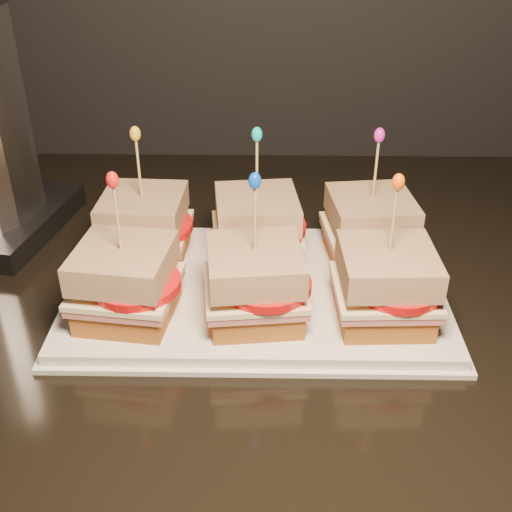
{
  "coord_description": "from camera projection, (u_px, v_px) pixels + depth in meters",
  "views": [
    {
      "loc": [
        0.28,
        0.98,
        1.36
      ],
      "look_at": [
        0.27,
        1.58,
        1.0
      ],
      "focal_mm": 45.0,
      "sensor_mm": 36.0,
      "label": 1
    }
  ],
  "objects": [
    {
      "name": "granite_slab",
      "position": [
        346.0,
        281.0,
        0.79
      ],
      "size": [
        2.3,
        0.73,
        0.04
      ],
      "primitive_type": "cube",
      "color": "black",
      "rests_on": "cabinet"
    },
    {
      "name": "platter",
      "position": [
        256.0,
        290.0,
        0.73
      ],
      "size": [
        0.42,
        0.26,
        0.02
      ],
      "primitive_type": "cube",
      "color": "white",
      "rests_on": "granite_slab"
    },
    {
      "name": "platter_rim",
      "position": [
        256.0,
        295.0,
        0.73
      ],
      "size": [
        0.43,
        0.27,
        0.01
      ],
      "primitive_type": "cube",
      "color": "white",
      "rests_on": "granite_slab"
    },
    {
      "name": "sandwich_0_bread_bot",
      "position": [
        147.0,
        246.0,
        0.77
      ],
      "size": [
        0.1,
        0.1,
        0.03
      ],
      "primitive_type": "cube",
      "rotation": [
        0.0,
        0.0,
        -0.05
      ],
      "color": "brown",
      "rests_on": "platter"
    },
    {
      "name": "sandwich_0_ham",
      "position": [
        146.0,
        234.0,
        0.76
      ],
      "size": [
        0.1,
        0.1,
        0.01
      ],
      "primitive_type": "cube",
      "rotation": [
        0.0,
        0.0,
        -0.05
      ],
      "color": "#B15D5D",
      "rests_on": "sandwich_0_bread_bot"
    },
    {
      "name": "sandwich_0_cheese",
      "position": [
        145.0,
        229.0,
        0.76
      ],
      "size": [
        0.11,
        0.1,
        0.01
      ],
      "primitive_type": "cube",
      "rotation": [
        0.0,
        0.0,
        -0.05
      ],
      "color": "#FFE9AF",
      "rests_on": "sandwich_0_ham"
    },
    {
      "name": "sandwich_0_tomato",
      "position": [
        154.0,
        226.0,
        0.75
      ],
      "size": [
        0.09,
        0.09,
        0.01
      ],
      "primitive_type": "cylinder",
      "color": "red",
      "rests_on": "sandwich_0_cheese"
    },
    {
      "name": "sandwich_0_bread_top",
      "position": [
        143.0,
        208.0,
        0.74
      ],
      "size": [
        0.1,
        0.1,
        0.03
      ],
      "primitive_type": "cube",
      "rotation": [
        0.0,
        0.0,
        -0.05
      ],
      "color": "brown",
      "rests_on": "sandwich_0_tomato"
    },
    {
      "name": "sandwich_0_pick",
      "position": [
        139.0,
        172.0,
        0.72
      ],
      "size": [
        0.0,
        0.0,
        0.09
      ],
      "primitive_type": "cylinder",
      "color": "tan",
      "rests_on": "sandwich_0_bread_top"
    },
    {
      "name": "sandwich_0_frill",
      "position": [
        135.0,
        134.0,
        0.69
      ],
      "size": [
        0.01,
        0.01,
        0.02
      ],
      "primitive_type": "ellipsoid",
      "color": "gold",
      "rests_on": "sandwich_0_pick"
    },
    {
      "name": "sandwich_1_bread_bot",
      "position": [
        257.0,
        247.0,
        0.77
      ],
      "size": [
        0.1,
        0.1,
        0.03
      ],
      "primitive_type": "cube",
      "rotation": [
        0.0,
        0.0,
        0.11
      ],
      "color": "brown",
      "rests_on": "platter"
    },
    {
      "name": "sandwich_1_ham",
      "position": [
        257.0,
        235.0,
        0.76
      ],
      "size": [
        0.11,
        0.11,
        0.01
      ],
      "primitive_type": "cube",
      "rotation": [
        0.0,
        0.0,
        0.11
      ],
      "color": "#B15D5D",
      "rests_on": "sandwich_1_bread_bot"
    },
    {
      "name": "sandwich_1_cheese",
      "position": [
        257.0,
        230.0,
        0.75
      ],
      "size": [
        0.11,
        0.11,
        0.01
      ],
      "primitive_type": "cube",
      "rotation": [
        0.0,
        0.0,
        0.11
      ],
      "color": "#FFE9AF",
      "rests_on": "sandwich_1_ham"
    },
    {
      "name": "sandwich_1_tomato",
      "position": [
        267.0,
        227.0,
        0.74
      ],
      "size": [
        0.09,
        0.09,
        0.01
      ],
      "primitive_type": "cylinder",
      "color": "red",
      "rests_on": "sandwich_1_cheese"
    },
    {
      "name": "sandwich_1_bread_top",
      "position": [
        257.0,
        209.0,
        0.74
      ],
      "size": [
        0.1,
        0.1,
        0.03
      ],
      "primitive_type": "cube",
      "rotation": [
        0.0,
        0.0,
        0.11
      ],
      "color": "brown",
      "rests_on": "sandwich_1_tomato"
    },
    {
      "name": "sandwich_1_pick",
      "position": [
        257.0,
        173.0,
        0.72
      ],
      "size": [
        0.0,
        0.0,
        0.09
      ],
      "primitive_type": "cylinder",
      "color": "tan",
      "rests_on": "sandwich_1_bread_top"
    },
    {
      "name": "sandwich_1_frill",
      "position": [
        257.0,
        134.0,
        0.69
      ],
      "size": [
        0.01,
        0.01,
        0.02
      ],
      "primitive_type": "ellipsoid",
      "color": "#09B9B7",
      "rests_on": "sandwich_1_pick"
    },
    {
      "name": "sandwich_2_bread_bot",
      "position": [
        367.0,
        248.0,
        0.76
      ],
      "size": [
        0.1,
        0.1,
        0.03
      ],
      "primitive_type": "cube",
      "rotation": [
        0.0,
        0.0,
        0.11
      ],
      "color": "brown",
      "rests_on": "platter"
    },
    {
      "name": "sandwich_2_ham",
      "position": [
        369.0,
        236.0,
        0.76
      ],
      "size": [
        0.11,
        0.11,
        0.01
      ],
      "primitive_type": "cube",
      "rotation": [
        0.0,
        0.0,
        0.11
      ],
      "color": "#B15D5D",
      "rests_on": "sandwich_2_bread_bot"
    },
    {
      "name": "sandwich_2_cheese",
      "position": [
        369.0,
        231.0,
        0.75
      ],
      "size": [
        0.11,
        0.11,
        0.01
      ],
      "primitive_type": "cube",
      "rotation": [
        0.0,
        0.0,
        0.11
      ],
      "color": "#FFE9AF",
      "rests_on": "sandwich_2_ham"
    },
    {
      "name": "sandwich_2_tomato",
      "position": [
        381.0,
        228.0,
        0.74
      ],
      "size": [
        0.09,
        0.09,
        0.01
      ],
      "primitive_type": "cylinder",
      "color": "red",
      "rests_on": "sandwich_2_cheese"
    },
    {
      "name": "sandwich_2_bread_top",
      "position": [
        371.0,
        210.0,
        0.74
      ],
      "size": [
        0.1,
        0.1,
        0.03
      ],
      "primitive_type": "cube",
      "rotation": [
        0.0,
        0.0,
        0.11
      ],
      "color": "brown",
      "rests_on": "sandwich_2_tomato"
    },
    {
      "name": "sandwich_2_pick",
      "position": [
        375.0,
        174.0,
        0.71
      ],
      "size": [
        0.0,
        0.0,
        0.09
      ],
      "primitive_type": "cylinder",
      "color": "tan",
      "rests_on": "sandwich_2_bread_top"
    },
    {
      "name": "sandwich_2_frill",
      "position": [
        379.0,
        135.0,
        0.69
      ],
      "size": [
        0.01,
        0.01,
        0.02
      ],
      "primitive_type": "ellipsoid",
      "color": "#CF18BB",
      "rests_on": "sandwich_2_pick"
    },
    {
      "name": "sandwich_3_bread_bot",
      "position": [
        128.0,
        305.0,
        0.67
      ],
      "size": [
        0.1,
        0.1,
        0.03
      ],
      "primitive_type": "cube",
      "rotation": [
        0.0,
        0.0,
        -0.13
      ],
      "color": "brown",
      "rests_on": "platter"
    },
    {
      "name": "sandwich_3_ham",
      "position": [
        127.0,
        291.0,
        0.66
      ],
      "size": [
        0.11,
        0.11,
        0.01
      ],
      "primitive_type": "cube",
      "rotation": [
        0.0,
        0.0,
        -0.13
      ],
      "color": "#B15D5D",
      "rests_on": "sandwich_3_bread_bot"
    },
    {
      "name": "sandwich_3_cheese",
      "position": [
        126.0,
        286.0,
        0.65
      ],
      "size": [
        0.11,
        0.11,
        0.01
      ],
      "primitive_type": "cube",
      "rotation": [
        0.0,
        0.0,
        -0.13
      ],
      "color": "#FFE9AF",
      "rests_on": "sandwich_3_ham"
    },
    {
      "name": "sandwich_3_tomato",
      "position": [
        136.0,
        283.0,
        0.65
      ],
      "size": [
        0.09,
        0.09,
        0.01
      ],
      "primitive_type": "cylinder",
      "color": "red",
      "rests_on": "sandwich_3_cheese"
    },
    {
      "name": "sandwich_3_bread_top",
      "position": [
        123.0,
        263.0,
        0.64
      ],
      "size": [
        0.1,
        0.1,
        0.03
      ],
      "primitive_type": "cube",
      "rotation": [
        0.0,
        0.0,
        -0.13
      ],
      "color": "brown",
      "rests_on": "sandwich_3_tomato"
    },
    {
      "name": "sandwich_3_pick",
      "position": [
        118.0,
        223.0,
        0.62
      ],
      "size": [
        0.0,
        0.0,
        0.09
      ],
      "primitive_type": "cylinder",
      "color": "tan",
      "rests_on": "sandwich_3_bread_top"
    },
    {
      "name": "sandwich_3_frill",
      "position": [
        112.0,
        180.0,
        0.59
      ],
      "size": [
        0.01,
        0.01,
        0.02
      ],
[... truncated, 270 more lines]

